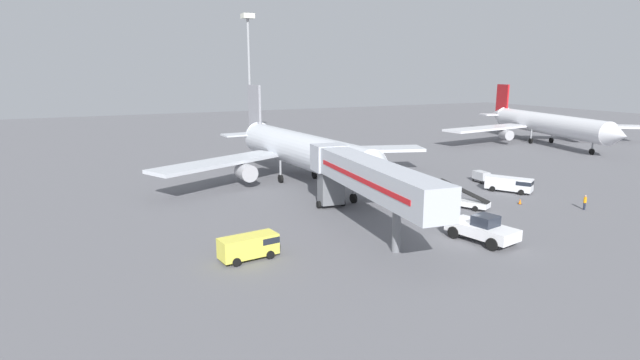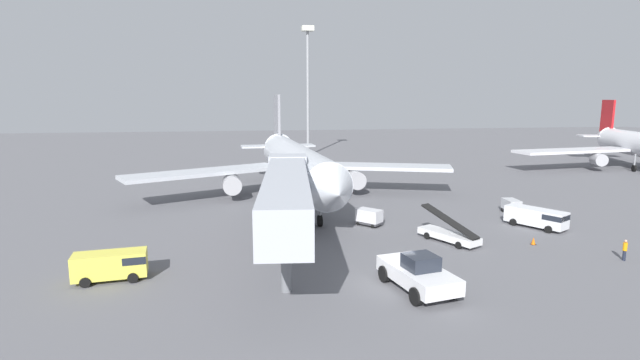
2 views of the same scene
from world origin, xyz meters
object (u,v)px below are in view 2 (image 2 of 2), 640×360
object	(u,v)px
jet_bridge	(287,192)
service_van_mid_right	(113,264)
airplane_at_gate	(295,163)
ground_crew_worker_foreground	(625,250)
baggage_cart_mid_left	(369,217)
belt_loader_truck	(449,234)
apron_light_mast	(308,67)
safety_cone_alpha	(533,241)
service_van_near_right	(538,217)
baggage_cart_far_center	(511,206)
pushback_tug	(418,273)

from	to	relation	value
jet_bridge	service_van_mid_right	bearing A→B (deg)	-167.58
airplane_at_gate	ground_crew_worker_foreground	distance (m)	34.56
baggage_cart_mid_left	belt_loader_truck	bearing A→B (deg)	-50.51
ground_crew_worker_foreground	service_van_mid_right	bearing A→B (deg)	176.70
service_van_mid_right	baggage_cart_mid_left	world-z (taller)	service_van_mid_right
ground_crew_worker_foreground	apron_light_mast	world-z (taller)	apron_light_mast
airplane_at_gate	safety_cone_alpha	world-z (taller)	airplane_at_gate
service_van_mid_right	service_van_near_right	bearing A→B (deg)	11.55
baggage_cart_far_center	ground_crew_worker_foreground	xyz separation A→B (m)	(0.15, -15.26, 0.04)
baggage_cart_far_center	apron_light_mast	bearing A→B (deg)	104.50
safety_cone_alpha	service_van_near_right	bearing A→B (deg)	54.05
belt_loader_truck	baggage_cart_mid_left	bearing A→B (deg)	129.49
jet_bridge	service_van_mid_right	distance (m)	12.93
airplane_at_gate	apron_light_mast	xyz separation A→B (m)	(7.58, 43.27, 13.89)
service_van_mid_right	service_van_near_right	distance (m)	36.75
baggage_cart_far_center	belt_loader_truck	bearing A→B (deg)	-141.42
jet_bridge	pushback_tug	size ratio (longest dim) A/B	3.60
baggage_cart_mid_left	apron_light_mast	xyz separation A→B (m)	(2.06, 56.92, 17.34)
airplane_at_gate	baggage_cart_mid_left	xyz separation A→B (m)	(5.52, -13.65, -3.46)
service_van_near_right	baggage_cart_mid_left	xyz separation A→B (m)	(-15.38, 3.43, -0.19)
belt_loader_truck	baggage_cart_mid_left	size ratio (longest dim) A/B	2.14
pushback_tug	safety_cone_alpha	bearing A→B (deg)	30.39
jet_bridge	pushback_tug	distance (m)	11.48
airplane_at_gate	safety_cone_alpha	xyz separation A→B (m)	(17.48, -21.80, -4.01)
pushback_tug	service_van_mid_right	bearing A→B (deg)	165.69
belt_loader_truck	baggage_cart_far_center	distance (m)	13.97
ground_crew_worker_foreground	safety_cone_alpha	world-z (taller)	ground_crew_worker_foreground
belt_loader_truck	service_van_near_right	bearing A→B (deg)	16.17
belt_loader_truck	baggage_cart_mid_left	xyz separation A→B (m)	(-5.25, 6.37, 0.13)
pushback_tug	safety_cone_alpha	size ratio (longest dim) A/B	10.35
airplane_at_gate	apron_light_mast	size ratio (longest dim) A/B	1.54
service_van_mid_right	airplane_at_gate	bearing A→B (deg)	58.28
pushback_tug	baggage_cart_far_center	world-z (taller)	pushback_tug
service_van_near_right	apron_light_mast	xyz separation A→B (m)	(-13.32, 60.35, 17.15)
airplane_at_gate	baggage_cart_mid_left	bearing A→B (deg)	-67.98
service_van_near_right	belt_loader_truck	bearing A→B (deg)	-163.83
pushback_tug	ground_crew_worker_foreground	xyz separation A→B (m)	(17.37, 2.86, -0.26)
baggage_cart_mid_left	safety_cone_alpha	distance (m)	14.48
ground_crew_worker_foreground	apron_light_mast	bearing A→B (deg)	101.54
ground_crew_worker_foreground	jet_bridge	bearing A→B (deg)	169.17
jet_bridge	belt_loader_truck	bearing A→B (deg)	7.29
service_van_mid_right	baggage_cart_far_center	xyz separation A→B (m)	(36.80, 13.13, -0.29)
service_van_near_right	safety_cone_alpha	size ratio (longest dim) A/B	9.00
baggage_cart_far_center	baggage_cart_mid_left	bearing A→B (deg)	-171.74
belt_loader_truck	service_van_near_right	size ratio (longest dim) A/B	1.01
service_van_mid_right	safety_cone_alpha	xyz separation A→B (m)	(32.58, 2.64, -0.80)
baggage_cart_mid_left	ground_crew_worker_foreground	size ratio (longest dim) A/B	1.64
pushback_tug	baggage_cart_far_center	size ratio (longest dim) A/B	2.81
pushback_tug	service_van_near_right	distance (m)	20.56
baggage_cart_mid_left	apron_light_mast	world-z (taller)	apron_light_mast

